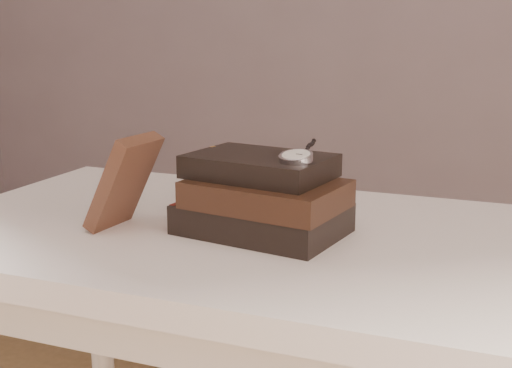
% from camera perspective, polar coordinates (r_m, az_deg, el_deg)
% --- Properties ---
extents(table, '(1.00, 0.60, 0.75)m').
position_cam_1_polar(table, '(1.09, -1.27, -8.25)').
color(table, white).
rests_on(table, ground).
extents(book_stack, '(0.26, 0.20, 0.12)m').
position_cam_1_polar(book_stack, '(1.02, 0.59, -1.14)').
color(book_stack, black).
rests_on(book_stack, table).
extents(journal, '(0.10, 0.10, 0.15)m').
position_cam_1_polar(journal, '(1.05, -11.06, 0.17)').
color(journal, '#3B2016').
rests_on(journal, table).
extents(pocket_watch, '(0.06, 0.15, 0.02)m').
position_cam_1_polar(pocket_watch, '(0.96, 3.48, 2.37)').
color(pocket_watch, silver).
rests_on(pocket_watch, book_stack).
extents(eyeglasses, '(0.12, 0.13, 0.05)m').
position_cam_1_polar(eyeglasses, '(1.12, -1.09, 0.88)').
color(eyeglasses, silver).
rests_on(eyeglasses, book_stack).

